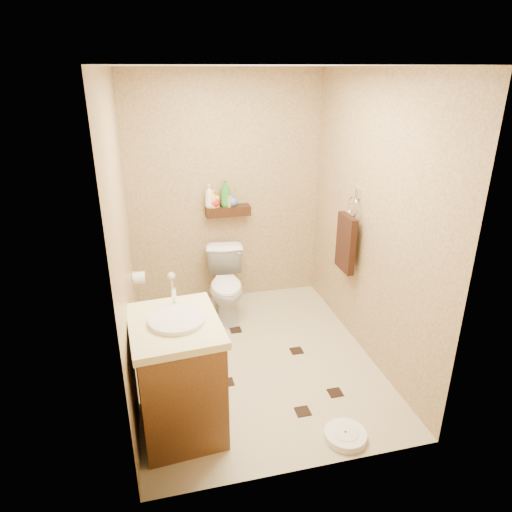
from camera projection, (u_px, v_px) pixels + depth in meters
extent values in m
plane|color=#C0B08D|center=(255.00, 358.00, 4.05)|extent=(2.50, 2.50, 0.00)
cube|color=tan|center=(226.00, 192.00, 4.71)|extent=(2.00, 0.04, 2.40)
cube|color=tan|center=(309.00, 305.00, 2.46)|extent=(2.00, 0.04, 2.40)
cube|color=tan|center=(123.00, 241.00, 3.37)|extent=(0.04, 2.50, 2.40)
cube|color=tan|center=(371.00, 221.00, 3.81)|extent=(0.04, 2.50, 2.40)
cube|color=white|center=(254.00, 66.00, 3.13)|extent=(2.00, 2.50, 0.02)
cube|color=#361A0E|center=(228.00, 211.00, 4.71)|extent=(0.46, 0.14, 0.10)
cube|color=black|center=(227.00, 382.00, 3.73)|extent=(0.11, 0.11, 0.01)
cube|color=black|center=(297.00, 351.00, 4.15)|extent=(0.11, 0.11, 0.01)
cube|color=black|center=(303.00, 411.00, 3.42)|extent=(0.11, 0.11, 0.01)
cube|color=black|center=(193.00, 332.00, 4.45)|extent=(0.11, 0.11, 0.01)
cube|color=black|center=(335.00, 393.00, 3.61)|extent=(0.11, 0.11, 0.01)
cube|color=black|center=(236.00, 330.00, 4.48)|extent=(0.11, 0.11, 0.01)
imported|color=white|center=(226.00, 285.00, 4.64)|extent=(0.46, 0.71, 0.68)
cube|color=brown|center=(179.00, 379.00, 3.14)|extent=(0.59, 0.70, 0.81)
cube|color=beige|center=(174.00, 325.00, 2.97)|extent=(0.63, 0.75, 0.05)
cylinder|color=silver|center=(177.00, 321.00, 2.96)|extent=(0.37, 0.37, 0.05)
cylinder|color=silver|center=(174.00, 296.00, 3.14)|extent=(0.03, 0.03, 0.12)
cylinder|color=white|center=(345.00, 436.00, 3.16)|extent=(0.35, 0.35, 0.05)
cylinder|color=white|center=(346.00, 432.00, 3.15)|extent=(0.18, 0.18, 0.01)
cylinder|color=#1B6C65|center=(174.00, 310.00, 4.72)|extent=(0.11, 0.11, 0.12)
cylinder|color=white|center=(172.00, 291.00, 4.63)|extent=(0.02, 0.02, 0.35)
sphere|color=white|center=(171.00, 276.00, 4.57)|extent=(0.08, 0.08, 0.08)
cube|color=silver|center=(358.00, 193.00, 3.96)|extent=(0.03, 0.06, 0.08)
torus|color=silver|center=(353.00, 207.00, 4.00)|extent=(0.02, 0.19, 0.19)
cube|color=#341A0F|center=(346.00, 243.00, 4.12)|extent=(0.06, 0.30, 0.52)
cylinder|color=white|center=(139.00, 278.00, 4.19)|extent=(0.11, 0.11, 0.11)
cylinder|color=silver|center=(134.00, 272.00, 4.16)|extent=(0.04, 0.02, 0.02)
imported|color=white|center=(209.00, 196.00, 4.60)|extent=(0.10, 0.10, 0.24)
imported|color=yellow|center=(214.00, 198.00, 4.62)|extent=(0.11, 0.11, 0.18)
imported|color=red|center=(214.00, 200.00, 4.63)|extent=(0.14, 0.14, 0.15)
imported|color=#2F8E31|center=(225.00, 193.00, 4.63)|extent=(0.15, 0.15, 0.27)
imported|color=#FEA254|center=(228.00, 198.00, 4.65)|extent=(0.11, 0.11, 0.18)
imported|color=#4978B8|center=(233.00, 200.00, 4.67)|extent=(0.14, 0.14, 0.13)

